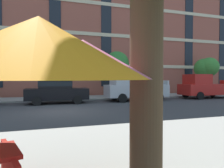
{
  "coord_description": "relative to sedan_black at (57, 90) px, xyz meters",
  "views": [
    {
      "loc": [
        -0.75,
        -11.65,
        1.82
      ],
      "look_at": [
        3.96,
        3.2,
        1.4
      ],
      "focal_mm": 32.66,
      "sensor_mm": 36.0,
      "label": 1
    }
  ],
  "objects": [
    {
      "name": "ground_plane",
      "position": [
        0.13,
        -3.7,
        -0.95
      ],
      "size": [
        120.0,
        120.0,
        0.0
      ],
      "primitive_type": "plane",
      "color": "#38383A"
    },
    {
      "name": "sidewalk_far",
      "position": [
        0.13,
        3.1,
        -0.89
      ],
      "size": [
        56.0,
        3.6,
        0.12
      ],
      "primitive_type": "cube",
      "color": "gray",
      "rests_on": "ground"
    },
    {
      "name": "apartment_building",
      "position": [
        0.13,
        11.29,
        8.65
      ],
      "size": [
        46.49,
        12.08,
        19.2
      ],
      "color": "#934C3D",
      "rests_on": "ground"
    },
    {
      "name": "street_tree_middle",
      "position": [
        5.72,
        3.01,
        2.28
      ],
      "size": [
        2.33,
        2.37,
        4.42
      ],
      "color": "brown",
      "rests_on": "ground"
    },
    {
      "name": "street_tree_right",
      "position": [
        16.21,
        3.06,
        2.04
      ],
      "size": [
        2.41,
        2.58,
        4.14
      ],
      "color": "brown",
      "rests_on": "ground"
    },
    {
      "name": "pickup_red",
      "position": [
        13.27,
        0.0,
        0.08
      ],
      "size": [
        5.1,
        2.12,
        2.2
      ],
      "color": "#B21E19",
      "rests_on": "ground"
    },
    {
      "name": "sedan_black",
      "position": [
        0.0,
        0.0,
        0.0
      ],
      "size": [
        4.4,
        1.98,
        1.78
      ],
      "color": "black",
      "rests_on": "ground"
    },
    {
      "name": "pickup_silver",
      "position": [
        6.12,
        0.0,
        0.08
      ],
      "size": [
        5.1,
        2.12,
        2.2
      ],
      "color": "#A8AAB2",
      "rests_on": "ground"
    }
  ]
}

